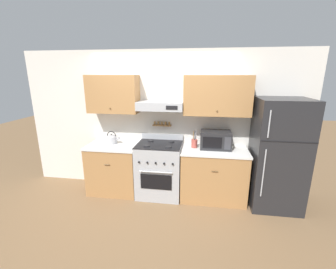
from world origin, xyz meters
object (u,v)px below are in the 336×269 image
stove_range (159,169)px  utensil_crock (194,143)px  tea_kettle (112,139)px  microwave (215,140)px  refrigerator (278,154)px

stove_range → utensil_crock: 0.79m
tea_kettle → microwave: 1.86m
refrigerator → microwave: bearing=171.5°
utensil_crock → refrigerator: bearing=-5.5°
refrigerator → tea_kettle: bearing=177.4°
stove_range → tea_kettle: tea_kettle is taller
microwave → utensil_crock: utensil_crock is taller
refrigerator → tea_kettle: refrigerator is taller
refrigerator → stove_range: bearing=178.7°
tea_kettle → microwave: (1.86, 0.02, 0.06)m
refrigerator → utensil_crock: size_ratio=6.03×
stove_range → tea_kettle: size_ratio=4.21×
refrigerator → microwave: size_ratio=3.47×
tea_kettle → microwave: size_ratio=0.49×
microwave → refrigerator: bearing=-8.5°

